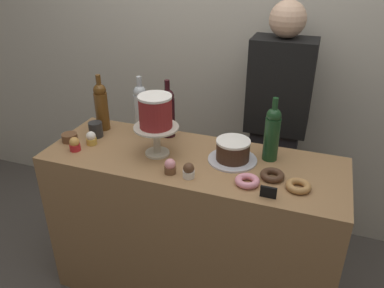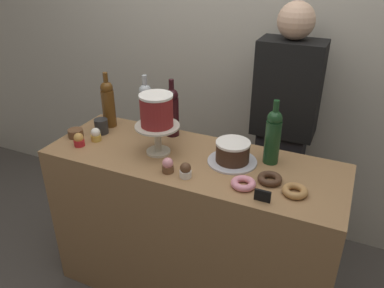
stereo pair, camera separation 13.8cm
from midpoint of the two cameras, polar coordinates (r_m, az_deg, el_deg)
name	(u,v)px [view 2 (the right image)]	position (r m, az deg, el deg)	size (l,w,h in m)	color
ground_plane	(192,284)	(2.49, 1.69, -20.31)	(12.00, 12.00, 0.00)	#4C4742
back_wall	(247,43)	(2.54, 9.84, 14.69)	(6.00, 0.05, 2.60)	#BCB7A8
display_counter	(192,227)	(2.18, 1.86, -12.41)	(1.53, 0.54, 0.90)	#997047
cake_stand_pedestal	(158,134)	(1.93, -3.12, 1.45)	(0.23, 0.23, 0.16)	beige
white_layer_cake	(157,110)	(1.88, -3.22, 5.05)	(0.17, 0.17, 0.16)	maroon
silver_serving_platter	(232,161)	(1.91, 8.10, -2.62)	(0.25, 0.25, 0.01)	silver
chocolate_round_cake	(233,151)	(1.88, 8.21, -1.12)	(0.17, 0.17, 0.10)	#3D2619
wine_bottle_amber	(108,103)	(2.25, -10.72, 6.02)	(0.08, 0.08, 0.33)	#5B3814
wine_bottle_clear	(146,106)	(2.18, -5.08, 5.63)	(0.08, 0.08, 0.33)	#B2BCC1
wine_bottle_green	(273,136)	(1.88, 14.09, 1.16)	(0.08, 0.08, 0.33)	#193D1E
wine_bottle_dark_red	(172,111)	(2.10, -1.12, 4.92)	(0.08, 0.08, 0.33)	black
cupcake_chocolate	(185,170)	(1.76, 1.28, -4.02)	(0.06, 0.06, 0.07)	white
cupcake_vanilla	(96,135)	(2.13, -12.42, 1.33)	(0.06, 0.06, 0.07)	gold
cupcake_caramel	(79,140)	(2.09, -14.77, 0.56)	(0.06, 0.06, 0.07)	red
cupcake_strawberry	(168,165)	(1.79, -1.43, -3.28)	(0.06, 0.06, 0.07)	brown
donut_chocolate	(270,179)	(1.78, 13.77, -5.11)	(0.11, 0.11, 0.03)	#472D1E
donut_pink	(243,183)	(1.72, 9.98, -5.88)	(0.11, 0.11, 0.03)	pink
donut_maple	(295,191)	(1.73, 17.39, -6.77)	(0.11, 0.11, 0.03)	#B27F47
cookie_stack	(76,133)	(2.21, -15.32, 1.54)	(0.08, 0.08, 0.04)	brown
price_sign_chalkboard	(262,196)	(1.64, 12.91, -7.61)	(0.07, 0.01, 0.05)	black
coffee_cup_ceramic	(101,126)	(2.21, -11.67, 2.59)	(0.08, 0.08, 0.08)	#282828
barista_figure	(282,134)	(2.38, 15.00, 1.46)	(0.36, 0.22, 1.60)	black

